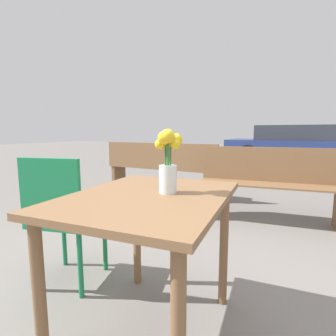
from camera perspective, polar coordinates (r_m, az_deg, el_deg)
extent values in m
plane|color=slate|center=(1.59, -3.80, -32.48)|extent=(40.00, 40.00, 0.00)
cube|color=brown|center=(1.25, -4.11, -6.37)|extent=(0.76, 0.95, 0.03)
cylinder|color=brown|center=(1.27, -26.10, -25.08)|extent=(0.05, 0.05, 0.71)
cylinder|color=brown|center=(1.83, -6.78, -13.86)|extent=(0.05, 0.05, 0.71)
cylinder|color=brown|center=(1.65, 12.05, -16.52)|extent=(0.05, 0.05, 0.71)
cylinder|color=silver|center=(1.25, 0.00, -2.44)|extent=(0.09, 0.09, 0.13)
cylinder|color=silver|center=(1.26, 0.00, -3.65)|extent=(0.08, 0.08, 0.07)
cylinder|color=#337038|center=(1.24, 0.47, -0.29)|extent=(0.01, 0.01, 0.21)
sphere|color=yellow|center=(1.22, 1.63, 5.22)|extent=(0.05, 0.05, 0.05)
cylinder|color=#337038|center=(1.25, 0.57, 0.07)|extent=(0.01, 0.01, 0.23)
sphere|color=yellow|center=(1.24, 1.74, 6.12)|extent=(0.06, 0.06, 0.06)
cylinder|color=#337038|center=(1.26, 0.06, 0.68)|extent=(0.01, 0.01, 0.25)
sphere|color=yellow|center=(1.28, 0.14, 6.99)|extent=(0.05, 0.05, 0.05)
cylinder|color=#337038|center=(1.25, -0.22, -0.09)|extent=(0.01, 0.01, 0.22)
sphere|color=yellow|center=(1.26, -0.91, 5.77)|extent=(0.06, 0.06, 0.06)
cylinder|color=#337038|center=(1.25, -0.58, -0.29)|extent=(0.01, 0.01, 0.21)
sphere|color=yellow|center=(1.23, -1.79, 5.20)|extent=(0.05, 0.05, 0.05)
cylinder|color=#337038|center=(1.23, -0.26, 0.26)|extent=(0.01, 0.01, 0.24)
sphere|color=yellow|center=(1.20, -0.82, 6.61)|extent=(0.06, 0.06, 0.06)
cylinder|color=#337038|center=(1.23, -0.02, 0.38)|extent=(0.01, 0.01, 0.24)
sphere|color=yellow|center=(1.19, -0.06, 6.96)|extent=(0.07, 0.07, 0.07)
cube|color=#197A47|center=(1.94, -20.63, -10.32)|extent=(0.48, 0.48, 0.03)
cube|color=#197A47|center=(1.73, -24.32, -4.95)|extent=(0.40, 0.12, 0.42)
cylinder|color=#197A47|center=(2.24, -21.68, -14.09)|extent=(0.03, 0.03, 0.43)
cylinder|color=#197A47|center=(2.07, -13.57, -15.50)|extent=(0.03, 0.03, 0.43)
cylinder|color=#197A47|center=(1.99, -27.39, -17.27)|extent=(0.03, 0.03, 0.43)
cylinder|color=#197A47|center=(1.81, -18.55, -19.43)|extent=(0.03, 0.03, 0.43)
cube|color=brown|center=(3.13, 21.01, -3.43)|extent=(1.57, 0.51, 0.02)
cube|color=brown|center=(3.26, 21.15, 0.73)|extent=(1.53, 0.19, 0.40)
cube|color=brown|center=(3.24, 8.12, -6.67)|extent=(0.09, 0.33, 0.43)
cube|color=brown|center=(4.29, -1.06, 0.07)|extent=(1.94, 0.40, 0.02)
cube|color=brown|center=(4.12, -2.11, 2.68)|extent=(1.93, 0.07, 0.40)
cube|color=brown|center=(4.81, -10.64, -1.92)|extent=(0.07, 0.33, 0.43)
cube|color=brown|center=(3.99, 10.55, -3.94)|extent=(0.07, 0.33, 0.43)
cube|color=navy|center=(9.36, 25.69, 3.64)|extent=(4.16, 1.93, 0.62)
cube|color=#2D333D|center=(9.34, 25.89, 6.93)|extent=(2.31, 1.72, 0.46)
cylinder|color=black|center=(8.68, 17.00, 2.82)|extent=(0.61, 0.20, 0.60)
cylinder|color=black|center=(10.33, 18.80, 3.52)|extent=(0.61, 0.20, 0.60)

